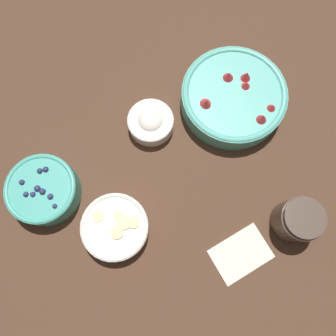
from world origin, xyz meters
name	(u,v)px	position (x,y,z in m)	size (l,w,h in m)	color
ground_plane	(158,197)	(0.00, 0.00, 0.00)	(4.00, 4.00, 0.00)	#4C3323
bowl_strawberries	(233,97)	(0.28, 0.14, 0.04)	(0.26, 0.26, 0.08)	#56B7A8
bowl_blueberries	(43,190)	(-0.23, 0.13, 0.04)	(0.16, 0.16, 0.07)	#47AD9E
bowl_bananas	(115,227)	(-0.12, -0.02, 0.03)	(0.15, 0.15, 0.05)	white
bowl_cream	(151,122)	(0.06, 0.17, 0.03)	(0.11, 0.11, 0.05)	white
jar_chocolate	(297,220)	(0.25, -0.19, 0.04)	(0.10, 0.10, 0.09)	#4C3D33
napkin	(241,254)	(0.11, -0.20, 0.00)	(0.14, 0.10, 0.01)	silver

